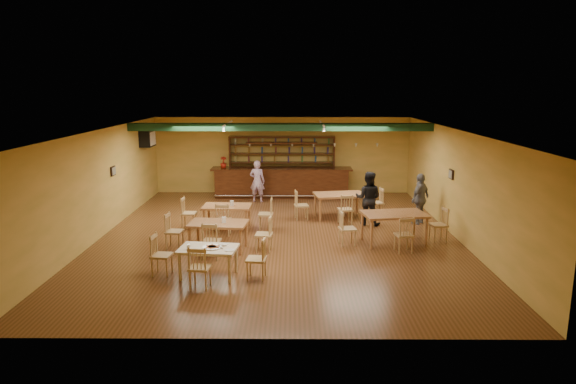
{
  "coord_description": "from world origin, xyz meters",
  "views": [
    {
      "loc": [
        0.37,
        -13.8,
        4.18
      ],
      "look_at": [
        0.27,
        0.6,
        1.15
      ],
      "focal_mm": 31.41,
      "sensor_mm": 36.0,
      "label": 1
    }
  ],
  "objects_px": {
    "bar_counter": "(282,183)",
    "patron_right_a": "(368,198)",
    "near_table": "(209,262)",
    "patron_bar": "(257,181)",
    "dining_table_a": "(227,217)",
    "dining_table_b": "(339,206)",
    "dining_table_d": "(394,228)",
    "dining_table_c": "(219,236)"
  },
  "relations": [
    {
      "from": "bar_counter",
      "to": "dining_table_c",
      "type": "bearing_deg",
      "value": -103.25
    },
    {
      "from": "dining_table_b",
      "to": "dining_table_a",
      "type": "bearing_deg",
      "value": -168.91
    },
    {
      "from": "dining_table_d",
      "to": "near_table",
      "type": "height_order",
      "value": "dining_table_d"
    },
    {
      "from": "bar_counter",
      "to": "patron_right_a",
      "type": "relative_size",
      "value": 3.23
    },
    {
      "from": "near_table",
      "to": "patron_bar",
      "type": "relative_size",
      "value": 0.82
    },
    {
      "from": "dining_table_c",
      "to": "patron_bar",
      "type": "xyz_separation_m",
      "value": [
        0.63,
        5.6,
        0.4
      ]
    },
    {
      "from": "dining_table_c",
      "to": "dining_table_d",
      "type": "bearing_deg",
      "value": 13.66
    },
    {
      "from": "bar_counter",
      "to": "patron_bar",
      "type": "height_order",
      "value": "patron_bar"
    },
    {
      "from": "dining_table_a",
      "to": "dining_table_b",
      "type": "xyz_separation_m",
      "value": [
        3.47,
        1.29,
        0.04
      ]
    },
    {
      "from": "dining_table_b",
      "to": "patron_bar",
      "type": "distance_m",
      "value": 3.64
    },
    {
      "from": "dining_table_b",
      "to": "dining_table_c",
      "type": "height_order",
      "value": "dining_table_b"
    },
    {
      "from": "bar_counter",
      "to": "patron_right_a",
      "type": "xyz_separation_m",
      "value": [
        2.72,
        -3.92,
        0.26
      ]
    },
    {
      "from": "dining_table_b",
      "to": "patron_bar",
      "type": "xyz_separation_m",
      "value": [
        -2.8,
        2.3,
        0.37
      ]
    },
    {
      "from": "dining_table_b",
      "to": "patron_bar",
      "type": "height_order",
      "value": "patron_bar"
    },
    {
      "from": "dining_table_b",
      "to": "patron_right_a",
      "type": "distance_m",
      "value": 1.21
    },
    {
      "from": "dining_table_c",
      "to": "near_table",
      "type": "height_order",
      "value": "dining_table_c"
    },
    {
      "from": "dining_table_c",
      "to": "patron_bar",
      "type": "distance_m",
      "value": 5.65
    },
    {
      "from": "bar_counter",
      "to": "dining_table_d",
      "type": "relative_size",
      "value": 3.19
    },
    {
      "from": "patron_bar",
      "to": "dining_table_b",
      "type": "bearing_deg",
      "value": 150.96
    },
    {
      "from": "bar_counter",
      "to": "dining_table_b",
      "type": "xyz_separation_m",
      "value": [
        1.92,
        -3.12,
        -0.17
      ]
    },
    {
      "from": "near_table",
      "to": "patron_bar",
      "type": "bearing_deg",
      "value": 91.89
    },
    {
      "from": "bar_counter",
      "to": "dining_table_a",
      "type": "height_order",
      "value": "bar_counter"
    },
    {
      "from": "dining_table_d",
      "to": "patron_right_a",
      "type": "relative_size",
      "value": 1.01
    },
    {
      "from": "patron_bar",
      "to": "patron_right_a",
      "type": "distance_m",
      "value": 4.75
    },
    {
      "from": "dining_table_d",
      "to": "patron_bar",
      "type": "bearing_deg",
      "value": 120.24
    },
    {
      "from": "dining_table_d",
      "to": "patron_right_a",
      "type": "distance_m",
      "value": 1.96
    },
    {
      "from": "bar_counter",
      "to": "patron_bar",
      "type": "xyz_separation_m",
      "value": [
        -0.88,
        -0.83,
        0.21
      ]
    },
    {
      "from": "patron_bar",
      "to": "bar_counter",
      "type": "bearing_deg",
      "value": -126.58
    },
    {
      "from": "bar_counter",
      "to": "dining_table_a",
      "type": "bearing_deg",
      "value": -109.3
    },
    {
      "from": "dining_table_d",
      "to": "dining_table_c",
      "type": "bearing_deg",
      "value": 178.85
    },
    {
      "from": "dining_table_b",
      "to": "dining_table_d",
      "type": "xyz_separation_m",
      "value": [
        1.22,
        -2.67,
        0.02
      ]
    },
    {
      "from": "bar_counter",
      "to": "patron_right_a",
      "type": "height_order",
      "value": "patron_right_a"
    },
    {
      "from": "dining_table_b",
      "to": "near_table",
      "type": "relative_size",
      "value": 1.26
    },
    {
      "from": "dining_table_a",
      "to": "dining_table_b",
      "type": "distance_m",
      "value": 3.7
    },
    {
      "from": "dining_table_d",
      "to": "patron_right_a",
      "type": "bearing_deg",
      "value": 94.0
    },
    {
      "from": "bar_counter",
      "to": "patron_right_a",
      "type": "distance_m",
      "value": 4.78
    },
    {
      "from": "bar_counter",
      "to": "dining_table_c",
      "type": "xyz_separation_m",
      "value": [
        -1.51,
        -6.42,
        -0.2
      ]
    },
    {
      "from": "dining_table_a",
      "to": "dining_table_d",
      "type": "distance_m",
      "value": 4.89
    },
    {
      "from": "dining_table_a",
      "to": "near_table",
      "type": "xyz_separation_m",
      "value": [
        0.07,
        -3.9,
        -0.01
      ]
    },
    {
      "from": "dining_table_d",
      "to": "patron_right_a",
      "type": "xyz_separation_m",
      "value": [
        -0.42,
        1.87,
        0.41
      ]
    },
    {
      "from": "dining_table_a",
      "to": "dining_table_c",
      "type": "relative_size",
      "value": 0.96
    },
    {
      "from": "dining_table_b",
      "to": "patron_right_a",
      "type": "bearing_deg",
      "value": -54.26
    }
  ]
}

